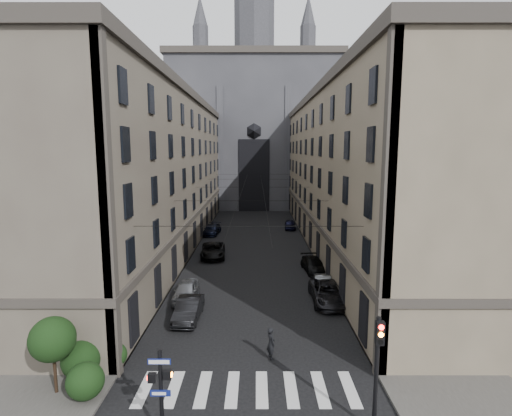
{
  "coord_description": "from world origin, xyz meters",
  "views": [
    {
      "loc": [
        0.48,
        -13.81,
        12.16
      ],
      "look_at": [
        0.45,
        12.2,
        8.3
      ],
      "focal_mm": 28.0,
      "sensor_mm": 36.0,
      "label": 1
    }
  ],
  "objects_px": {
    "car_left_midfar": "(213,250)",
    "car_right_near": "(323,284)",
    "traffic_light_right": "(377,361)",
    "car_left_near": "(186,291)",
    "car_right_far": "(290,225)",
    "pedestrian": "(271,343)",
    "pedestrian_signal_left": "(161,387)",
    "car_left_midnear": "(188,309)",
    "car_right_midnear": "(328,293)",
    "car_left_far": "(212,229)",
    "car_right_midfar": "(314,265)",
    "gothic_tower": "(254,123)"
  },
  "relations": [
    {
      "from": "car_right_far",
      "to": "car_left_midfar",
      "type": "bearing_deg",
      "value": -119.11
    },
    {
      "from": "car_left_midfar",
      "to": "car_right_near",
      "type": "height_order",
      "value": "car_left_midfar"
    },
    {
      "from": "traffic_light_right",
      "to": "car_right_midnear",
      "type": "relative_size",
      "value": 0.91
    },
    {
      "from": "car_left_midfar",
      "to": "car_right_midnear",
      "type": "distance_m",
      "value": 17.17
    },
    {
      "from": "pedestrian",
      "to": "car_left_near",
      "type": "bearing_deg",
      "value": 12.52
    },
    {
      "from": "car_right_near",
      "to": "car_left_midfar",
      "type": "bearing_deg",
      "value": 139.55
    },
    {
      "from": "car_left_midfar",
      "to": "pedestrian_signal_left",
      "type": "bearing_deg",
      "value": -92.52
    },
    {
      "from": "gothic_tower",
      "to": "car_left_far",
      "type": "xyz_separation_m",
      "value": [
        -5.92,
        -32.75,
        -17.07
      ]
    },
    {
      "from": "gothic_tower",
      "to": "traffic_light_right",
      "type": "height_order",
      "value": "gothic_tower"
    },
    {
      "from": "car_left_midfar",
      "to": "car_right_far",
      "type": "xyz_separation_m",
      "value": [
        10.07,
        16.08,
        -0.1
      ]
    },
    {
      "from": "pedestrian_signal_left",
      "to": "car_left_midfar",
      "type": "xyz_separation_m",
      "value": [
        -0.93,
        28.56,
        -1.53
      ]
    },
    {
      "from": "car_right_midnear",
      "to": "car_left_midnear",
      "type": "bearing_deg",
      "value": -163.04
    },
    {
      "from": "pedestrian_signal_left",
      "to": "car_left_midfar",
      "type": "distance_m",
      "value": 28.61
    },
    {
      "from": "car_right_near",
      "to": "pedestrian",
      "type": "distance_m",
      "value": 12.2
    },
    {
      "from": "car_left_near",
      "to": "car_left_far",
      "type": "height_order",
      "value": "car_left_near"
    },
    {
      "from": "traffic_light_right",
      "to": "car_left_midnear",
      "type": "height_order",
      "value": "traffic_light_right"
    },
    {
      "from": "pedestrian_signal_left",
      "to": "traffic_light_right",
      "type": "relative_size",
      "value": 0.77
    },
    {
      "from": "traffic_light_right",
      "to": "car_right_far",
      "type": "height_order",
      "value": "traffic_light_right"
    },
    {
      "from": "car_left_near",
      "to": "pedestrian",
      "type": "xyz_separation_m",
      "value": [
        6.55,
        -9.2,
        0.2
      ]
    },
    {
      "from": "car_right_near",
      "to": "car_right_midfar",
      "type": "relative_size",
      "value": 0.83
    },
    {
      "from": "car_left_midnear",
      "to": "car_right_midnear",
      "type": "bearing_deg",
      "value": 18.3
    },
    {
      "from": "pedestrian_signal_left",
      "to": "car_right_near",
      "type": "relative_size",
      "value": 1.01
    },
    {
      "from": "car_left_near",
      "to": "car_right_midnear",
      "type": "bearing_deg",
      "value": -3.38
    },
    {
      "from": "car_left_midnear",
      "to": "pedestrian",
      "type": "xyz_separation_m",
      "value": [
        5.72,
        -5.41,
        0.2
      ]
    },
    {
      "from": "gothic_tower",
      "to": "car_right_far",
      "type": "bearing_deg",
      "value": -78.96
    },
    {
      "from": "car_left_midnear",
      "to": "car_left_far",
      "type": "height_order",
      "value": "car_left_midnear"
    },
    {
      "from": "pedestrian_signal_left",
      "to": "car_left_far",
      "type": "height_order",
      "value": "pedestrian_signal_left"
    },
    {
      "from": "car_left_far",
      "to": "car_right_near",
      "type": "xyz_separation_m",
      "value": [
        12.12,
        -23.03,
        -0.07
      ]
    },
    {
      "from": "traffic_light_right",
      "to": "pedestrian",
      "type": "relative_size",
      "value": 2.72
    },
    {
      "from": "pedestrian",
      "to": "car_right_midnear",
      "type": "bearing_deg",
      "value": -52.58
    },
    {
      "from": "car_left_far",
      "to": "pedestrian",
      "type": "height_order",
      "value": "pedestrian"
    },
    {
      "from": "car_left_near",
      "to": "car_left_midfar",
      "type": "xyz_separation_m",
      "value": [
        0.79,
        12.86,
        0.03
      ]
    },
    {
      "from": "car_left_near",
      "to": "car_right_far",
      "type": "relative_size",
      "value": 1.11
    },
    {
      "from": "gothic_tower",
      "to": "car_left_midfar",
      "type": "distance_m",
      "value": 48.22
    },
    {
      "from": "car_left_midfar",
      "to": "pedestrian",
      "type": "xyz_separation_m",
      "value": [
        5.76,
        -22.06,
        0.17
      ]
    },
    {
      "from": "car_left_near",
      "to": "car_left_far",
      "type": "distance_m",
      "value": 25.02
    },
    {
      "from": "pedestrian_signal_left",
      "to": "car_left_midnear",
      "type": "relative_size",
      "value": 0.87
    },
    {
      "from": "car_left_midnear",
      "to": "car_right_midfar",
      "type": "xyz_separation_m",
      "value": [
        10.61,
        11.28,
        -0.07
      ]
    },
    {
      "from": "car_left_far",
      "to": "pedestrian",
      "type": "bearing_deg",
      "value": -71.85
    },
    {
      "from": "car_left_far",
      "to": "car_right_midfar",
      "type": "bearing_deg",
      "value": -49.1
    },
    {
      "from": "pedestrian_signal_left",
      "to": "car_left_midnear",
      "type": "xyz_separation_m",
      "value": [
        -0.89,
        11.91,
        -1.56
      ]
    },
    {
      "from": "traffic_light_right",
      "to": "car_left_near",
      "type": "distance_m",
      "value": 18.9
    },
    {
      "from": "car_left_midfar",
      "to": "pedestrian",
      "type": "relative_size",
      "value": 2.98
    },
    {
      "from": "car_right_midfar",
      "to": "pedestrian",
      "type": "xyz_separation_m",
      "value": [
        -4.88,
        -16.7,
        0.26
      ]
    },
    {
      "from": "car_right_far",
      "to": "pedestrian",
      "type": "bearing_deg",
      "value": -93.51
    },
    {
      "from": "car_left_midnear",
      "to": "pedestrian",
      "type": "distance_m",
      "value": 7.88
    },
    {
      "from": "car_left_midfar",
      "to": "car_right_near",
      "type": "relative_size",
      "value": 1.43
    },
    {
      "from": "car_left_midfar",
      "to": "gothic_tower",
      "type": "bearing_deg",
      "value": 79.96
    },
    {
      "from": "car_right_midnear",
      "to": "car_right_far",
      "type": "bearing_deg",
      "value": 91.44
    },
    {
      "from": "car_right_far",
      "to": "pedestrian_signal_left",
      "type": "bearing_deg",
      "value": -98.64
    }
  ]
}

